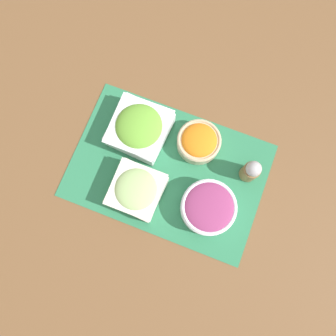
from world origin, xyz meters
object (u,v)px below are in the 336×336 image
Objects in this scene: onion_bowl at (208,207)px; carrot_bowl at (199,141)px; lettuce_bowl at (139,128)px; cucumber_bowl at (136,190)px; pepper_shaker at (251,171)px.

onion_bowl reaches higher than carrot_bowl.
lettuce_bowl reaches higher than cucumber_bowl.
lettuce_bowl is 1.10× the size of onion_bowl.
lettuce_bowl is at bearing 151.44° from onion_bowl.
carrot_bowl is 0.16m from pepper_shaker.
carrot_bowl is 1.29× the size of pepper_shaker.
lettuce_bowl is at bearing -171.02° from carrot_bowl.
onion_bowl is at bearing -118.92° from pepper_shaker.
cucumber_bowl reaches higher than onion_bowl.
pepper_shaker is at bearing -11.48° from carrot_bowl.
pepper_shaker reaches higher than carrot_bowl.
cucumber_bowl is 0.31m from pepper_shaker.
cucumber_bowl reaches higher than carrot_bowl.
pepper_shaker is (0.33, -0.01, 0.01)m from lettuce_bowl.
onion_bowl is 0.20m from cucumber_bowl.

